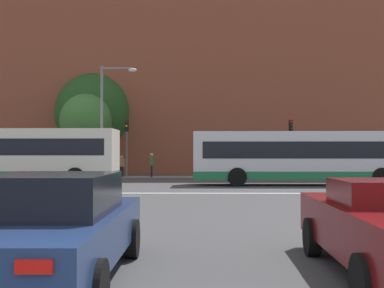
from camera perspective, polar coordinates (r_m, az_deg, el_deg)
The scene contains 14 objects.
stop_line_strip at distance 21.14m, azimuth 1.90°, elevation -5.84°, with size 9.20×0.30×0.01m, color silver.
far_pavement at distance 36.01m, azimuth 1.54°, elevation -3.91°, with size 70.22×2.50×0.01m, color gray.
brick_civic_building at distance 47.14m, azimuth 1.34°, elevation 9.74°, with size 45.37×13.98×26.92m.
car_saloon_left at distance 6.83m, azimuth -16.41°, elevation -9.37°, with size 2.07×4.90×1.46m.
bus_crossing_lead at distance 27.21m, azimuth 13.16°, elevation -1.47°, with size 12.23×2.63×2.93m.
bus_crossing_trailing at distance 28.43m, azimuth -19.22°, elevation -1.24°, with size 10.26×2.69×3.09m.
traffic_light_far_right at distance 35.99m, azimuth 11.63°, elevation 0.61°, with size 0.26×0.31×4.21m.
traffic_light_far_left at distance 35.70m, azimuth -7.75°, elevation 0.57°, with size 0.26×0.31×4.17m.
street_lamp_junction at distance 29.05m, azimuth -9.93°, elevation 3.88°, with size 2.17×0.36×6.96m.
pedestrian_waiting at distance 35.77m, azimuth -4.81°, elevation -2.24°, with size 0.27×0.42×1.79m.
pedestrian_walking_east at distance 36.60m, azimuth -8.36°, elevation -2.41°, with size 0.45×0.43×1.59m.
pedestrian_walking_west at distance 36.53m, azimuth 7.11°, elevation -2.44°, with size 0.45×0.43×1.57m.
tree_by_building at distance 37.55m, azimuth -12.47°, elevation 2.69°, with size 3.92×3.92×6.30m.
tree_kerbside at distance 41.38m, azimuth -11.59°, elevation 3.59°, with size 6.39×6.39×8.50m.
Camera 1 is at (-0.31, -2.45, 1.73)m, focal length 45.00 mm.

